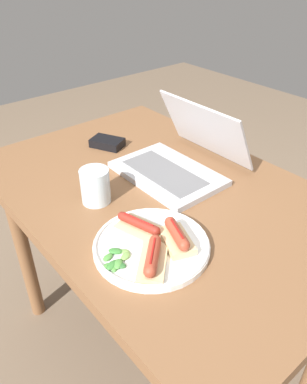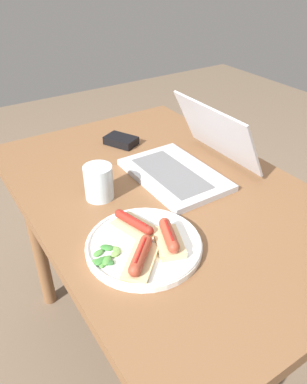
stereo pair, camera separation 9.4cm
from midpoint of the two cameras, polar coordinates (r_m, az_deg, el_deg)
name	(u,v)px [view 1 (the left image)]	position (r m, az deg, el deg)	size (l,w,h in m)	color
ground_plane	(159,347)	(1.60, -1.03, -22.60)	(6.00, 6.00, 0.00)	#75604C
desk	(160,217)	(1.12, -1.37, -3.93)	(1.10, 0.73, 0.75)	brown
laptop	(178,160)	(1.13, 1.44, 4.76)	(0.32, 0.31, 0.20)	#B7B7BC
plate	(152,245)	(0.86, -3.48, -8.24)	(0.27, 0.27, 0.02)	white
sausage_toast_left	(139,226)	(0.89, -5.35, -5.34)	(0.12, 0.09, 0.04)	#D6B784
sausage_toast_middle	(177,237)	(0.84, 0.33, -7.02)	(0.12, 0.09, 0.05)	#D6B784
sausage_toast_right	(153,258)	(0.80, -3.56, -10.19)	(0.12, 0.12, 0.04)	#D6B784
salad_pile	(116,260)	(0.82, -9.01, -10.37)	(0.08, 0.08, 0.01)	#709E4C
drinking_glass	(95,186)	(1.01, -11.53, 0.82)	(0.08, 0.08, 0.10)	silver
external_drive	(107,143)	(1.31, -9.13, 7.38)	(0.13, 0.11, 0.03)	black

